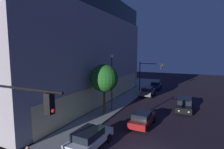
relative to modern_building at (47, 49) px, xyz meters
The scene contains 10 objects.
modern_building is the anchor object (origin of this frame).
traffic_light_near_corner 25.23m from the modern_building, 139.55° to the right, with size 0.32×4.94×6.50m.
traffic_light_far_corner 19.12m from the modern_building, 57.77° to the right, with size 0.57×5.05×5.95m.
street_lamp_sidewalk 15.00m from the modern_building, 102.67° to the right, with size 0.44×0.44×7.47m.
sidewalk_tree 15.06m from the modern_building, 108.45° to the right, with size 3.54×3.54×6.30m.
car_white 21.97m from the modern_building, 126.85° to the right, with size 4.77×2.33×1.58m.
car_red 21.60m from the modern_building, 107.54° to the right, with size 4.65×2.10×1.54m.
car_black 24.28m from the modern_building, 87.30° to the right, with size 4.85×2.22×1.77m.
car_grey 19.56m from the modern_building, 66.21° to the right, with size 4.25×2.19×1.69m.
car_blue 23.20m from the modern_building, 48.78° to the right, with size 4.18×2.16×1.65m.
Camera 1 is at (-12.31, -2.86, 7.86)m, focal length 28.80 mm.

